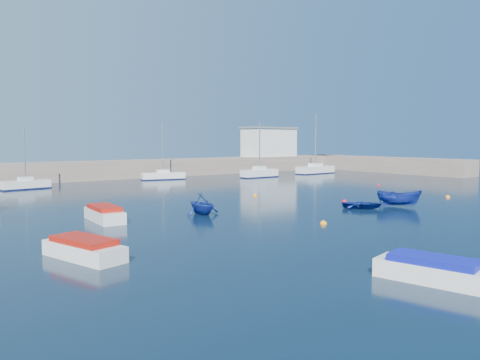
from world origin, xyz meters
TOP-DOWN VIEW (x-y plane):
  - ground at (0.00, 0.00)m, footprint 220.00×220.00m
  - back_wall at (0.00, 46.00)m, footprint 96.00×4.50m
  - right_arm at (44.00, 32.00)m, footprint 4.50×32.00m
  - harbor_office at (30.00, 46.00)m, footprint 10.00×4.00m
  - sailboat_5 at (-13.07, 37.61)m, footprint 5.36×2.19m
  - sailboat_6 at (5.46, 40.13)m, footprint 6.25×3.01m
  - sailboat_7 at (18.84, 35.09)m, footprint 6.13×1.86m
  - sailboat_8 at (31.35, 35.71)m, footprint 7.57×2.51m
  - motorboat_0 at (-18.18, 2.63)m, footprint 2.74×4.74m
  - motorboat_1 at (-13.68, 11.95)m, footprint 1.78×4.47m
  - motorboat_3 at (-8.58, -9.09)m, footprint 2.46×4.52m
  - dinghy_center at (5.20, 5.30)m, footprint 3.70×3.86m
  - dinghy_left at (-6.81, 10.47)m, footprint 2.71×3.10m
  - dinghy_right at (8.56, 4.17)m, footprint 3.04×3.72m
  - buoy_0 at (-2.60, 2.20)m, footprint 0.48×0.48m
  - buoy_1 at (7.08, 8.72)m, footprint 0.48×0.48m
  - buoy_2 at (17.76, 5.03)m, footprint 0.45×0.45m
  - buoy_3 at (3.48, 16.95)m, footprint 0.48×0.48m
  - buoy_4 at (22.46, 16.49)m, footprint 0.37×0.37m

SIDE VIEW (x-z plane):
  - ground at x=0.00m, z-range 0.00..0.00m
  - buoy_0 at x=-2.60m, z-range -0.24..0.24m
  - buoy_1 at x=7.08m, z-range -0.24..0.24m
  - buoy_2 at x=17.76m, z-range -0.22..0.22m
  - buoy_3 at x=3.48m, z-range -0.24..0.24m
  - buoy_4 at x=22.46m, z-range -0.19..0.19m
  - dinghy_center at x=5.20m, z-range 0.00..0.65m
  - motorboat_0 at x=-18.18m, z-range -0.03..0.97m
  - motorboat_3 at x=-8.58m, z-range -0.03..0.97m
  - motorboat_1 at x=-13.68m, z-range -0.03..1.04m
  - sailboat_5 at x=-13.07m, z-range -2.93..4.04m
  - sailboat_6 at x=5.46m, z-range -3.41..4.52m
  - sailboat_7 at x=18.84m, z-range -3.43..4.74m
  - sailboat_8 at x=31.35m, z-range -4.22..5.59m
  - dinghy_right at x=8.56m, z-range 0.00..1.37m
  - dinghy_left at x=-6.81m, z-range 0.00..1.56m
  - back_wall at x=0.00m, z-range 0.00..2.60m
  - right_arm at x=44.00m, z-range 0.00..2.60m
  - harbor_office at x=30.00m, z-range 2.60..7.60m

